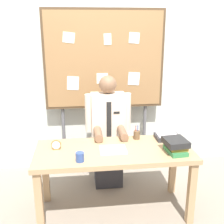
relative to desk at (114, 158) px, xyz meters
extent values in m
plane|color=gray|center=(0.00, 0.00, -0.64)|extent=(12.00, 12.00, 0.00)
cube|color=silver|center=(0.00, 1.17, 0.71)|extent=(6.40, 0.08, 2.70)
cube|color=tan|center=(0.00, 0.00, 0.07)|extent=(1.62, 0.69, 0.05)
cube|color=tan|center=(-0.75, -0.29, -0.30)|extent=(0.07, 0.07, 0.68)
cube|color=tan|center=(0.75, -0.29, -0.30)|extent=(0.07, 0.07, 0.68)
cube|color=tan|center=(-0.75, 0.29, -0.30)|extent=(0.07, 0.07, 0.68)
cube|color=tan|center=(0.75, 0.29, -0.30)|extent=(0.07, 0.07, 0.68)
cube|color=#2D2D33|center=(0.00, 0.59, -0.42)|extent=(0.34, 0.30, 0.44)
cube|color=beige|center=(0.00, 0.59, 0.18)|extent=(0.40, 0.22, 0.75)
sphere|color=brown|center=(0.00, 0.59, 0.66)|extent=(0.21, 0.21, 0.21)
cylinder|color=beige|center=(-0.23, 0.57, 0.32)|extent=(0.09, 0.09, 0.45)
cylinder|color=beige|center=(0.23, 0.57, 0.32)|extent=(0.09, 0.09, 0.45)
cylinder|color=brown|center=(-0.14, 0.33, 0.15)|extent=(0.09, 0.30, 0.09)
cylinder|color=brown|center=(0.14, 0.33, 0.15)|extent=(0.09, 0.30, 0.09)
cube|color=black|center=(0.00, 0.47, 0.23)|extent=(0.06, 0.01, 0.49)
cube|color=black|center=(0.09, 0.47, 0.34)|extent=(0.07, 0.01, 0.02)
cube|color=#4C3823|center=(0.00, 0.97, 0.90)|extent=(1.53, 0.05, 1.25)
cube|color=olive|center=(0.00, 0.96, 0.90)|extent=(1.47, 0.04, 1.19)
cylinder|color=#59595E|center=(-0.56, 1.00, -0.17)|extent=(0.04, 0.04, 0.94)
cylinder|color=#59595E|center=(0.56, 1.00, -0.17)|extent=(0.04, 0.04, 0.94)
cube|color=silver|center=(0.04, 0.94, 1.16)|extent=(0.10, 0.00, 0.14)
cube|color=white|center=(0.37, 0.94, 1.17)|extent=(0.14, 0.00, 0.14)
cube|color=white|center=(0.38, 0.94, 0.65)|extent=(0.16, 0.00, 0.18)
cube|color=silver|center=(-0.41, 0.94, 0.61)|extent=(0.16, 0.00, 0.18)
cube|color=white|center=(-0.03, 0.94, 0.67)|extent=(0.14, 0.00, 0.13)
cube|color=silver|center=(-0.44, 0.94, 1.18)|extent=(0.16, 0.00, 0.14)
cube|color=#337F47|center=(0.60, -0.14, 0.12)|extent=(0.19, 0.27, 0.04)
cube|color=olive|center=(0.61, -0.12, 0.16)|extent=(0.18, 0.24, 0.04)
cube|color=#262626|center=(0.60, -0.14, 0.21)|extent=(0.24, 0.26, 0.06)
cube|color=white|center=(-0.01, -0.02, 0.10)|extent=(0.27, 0.22, 0.01)
cylinder|color=olive|center=(-0.59, 0.08, 0.15)|extent=(0.10, 0.02, 0.10)
cylinder|color=white|center=(-0.59, 0.06, 0.15)|extent=(0.08, 0.00, 0.08)
cube|color=olive|center=(-0.59, 0.08, 0.10)|extent=(0.07, 0.04, 0.01)
cylinder|color=#334C8C|center=(-0.35, -0.23, 0.14)|extent=(0.08, 0.08, 0.09)
cylinder|color=brown|center=(0.29, 0.25, 0.14)|extent=(0.07, 0.07, 0.09)
cylinder|color=#263399|center=(0.30, 0.26, 0.18)|extent=(0.01, 0.01, 0.15)
cylinder|color=maroon|center=(0.28, 0.25, 0.18)|extent=(0.01, 0.01, 0.15)
cube|color=#333338|center=(0.63, 0.21, 0.12)|extent=(0.26, 0.20, 0.05)
cube|color=silver|center=(0.63, 0.21, 0.15)|extent=(0.22, 0.17, 0.01)
camera|label=1|loc=(-0.34, -2.65, 1.32)|focal=45.33mm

